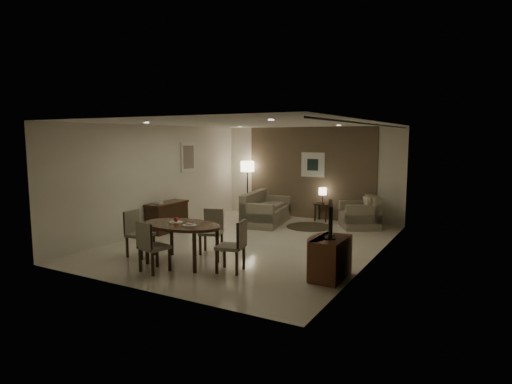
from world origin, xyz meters
The scene contains 31 objects.
room_shell centered at (0.00, 0.40, 1.35)m, with size 5.50×7.00×2.70m.
taupe_accent centered at (0.00, 3.48, 1.35)m, with size 3.96×0.03×2.70m, color brown.
curtain_wall centered at (2.68, 0.00, 1.32)m, with size 0.08×6.70×2.58m, color beige, non-canonical shape.
curtain_rod centered at (2.68, 0.00, 2.64)m, with size 0.03×0.03×6.80m, color black.
art_back_frame centered at (0.10, 3.46, 1.60)m, with size 0.72×0.03×0.72m, color silver.
art_back_canvas centered at (0.10, 3.44, 1.60)m, with size 0.34×0.01×0.34m, color black.
art_left_frame centered at (-2.72, 1.20, 1.85)m, with size 0.03×0.60×0.80m, color silver.
art_left_canvas centered at (-2.71, 1.20, 1.85)m, with size 0.01×0.46×0.64m, color gray.
downlight_nl centered at (-1.40, -1.80, 2.69)m, with size 0.10×0.10×0.01m, color white.
downlight_nr centered at (1.40, -1.80, 2.69)m, with size 0.10×0.10×0.01m, color white.
downlight_fl centered at (-1.40, 1.80, 2.69)m, with size 0.10×0.10×0.01m, color white.
downlight_fr centered at (1.40, 1.80, 2.69)m, with size 0.10×0.10×0.01m, color white.
console_desk centered at (-2.49, 0.00, 0.38)m, with size 0.48×1.20×0.75m, color #472716, non-canonical shape.
telephone centered at (-2.49, -0.30, 0.80)m, with size 0.20×0.14×0.09m, color white, non-canonical shape.
tv_cabinet centered at (2.40, -1.50, 0.35)m, with size 0.48×0.90×0.70m, color brown, non-canonical shape.
flat_tv centered at (2.38, -1.50, 1.02)m, with size 0.06×0.88×0.60m, color black, non-canonical shape.
dining_table centered at (-0.37, -2.04, 0.38)m, with size 1.63×1.02×0.77m, color #472716, non-canonical shape.
chair_near centered at (-0.48, -2.68, 0.46)m, with size 0.45×0.45×0.92m, color gray, non-canonical shape.
chair_far centered at (-0.29, -1.19, 0.45)m, with size 0.44×0.44×0.90m, color gray, non-canonical shape.
chair_left centered at (-1.41, -2.07, 0.46)m, with size 0.45×0.45×0.92m, color gray, non-canonical shape.
chair_right centered at (0.71, -2.02, 0.47)m, with size 0.45×0.45×0.94m, color gray, non-canonical shape.
plate_a centered at (-0.55, -1.99, 0.77)m, with size 0.26×0.26×0.02m, color white.
plate_b centered at (-0.15, -2.09, 0.77)m, with size 0.26×0.26×0.02m, color white.
fruit_apple centered at (-0.55, -1.99, 0.83)m, with size 0.09×0.09×0.09m, color #B31415.
napkin centered at (-0.15, -2.09, 0.80)m, with size 0.12×0.08×0.03m, color white.
round_rug centered at (0.50, 2.27, 0.01)m, with size 1.24×1.24×0.01m, color #382F1F.
sofa centered at (-0.74, 2.12, 0.44)m, with size 0.93×1.85×0.87m, color gray, non-canonical shape.
armchair centered at (1.70, 2.81, 0.43)m, with size 0.97×0.91×0.86m, color gray, non-canonical shape.
side_table centered at (0.50, 3.25, 0.26)m, with size 0.40×0.40×0.51m, color #311E10, non-canonical shape.
table_lamp centered at (0.50, 3.25, 0.76)m, with size 0.22×0.22×0.50m, color #FFEAC1, non-canonical shape.
floor_lamp centered at (-1.97, 3.20, 0.83)m, with size 0.42×0.42×1.66m, color #FFE5B7, non-canonical shape.
Camera 1 is at (4.72, -8.30, 2.39)m, focal length 30.00 mm.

